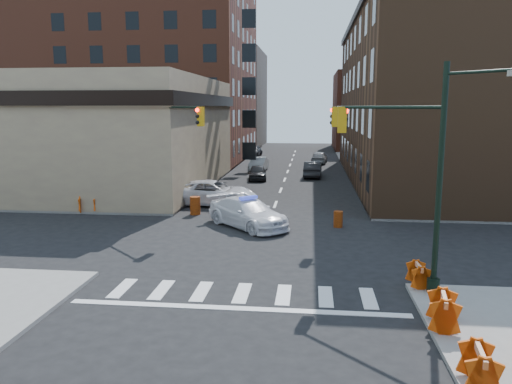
% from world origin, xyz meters
% --- Properties ---
extents(ground, '(140.00, 140.00, 0.00)m').
position_xyz_m(ground, '(0.00, 0.00, 0.00)').
color(ground, black).
rests_on(ground, ground).
extents(sidewalk_nw, '(34.00, 54.50, 0.15)m').
position_xyz_m(sidewalk_nw, '(-23.00, 32.75, 0.07)').
color(sidewalk_nw, gray).
rests_on(sidewalk_nw, ground).
extents(sidewalk_ne, '(34.00, 54.50, 0.15)m').
position_xyz_m(sidewalk_ne, '(23.00, 32.75, 0.07)').
color(sidewalk_ne, gray).
rests_on(sidewalk_ne, ground).
extents(bank_building, '(22.00, 22.00, 9.00)m').
position_xyz_m(bank_building, '(-17.00, 16.50, 4.50)').
color(bank_building, tan).
rests_on(bank_building, ground).
extents(apartment_block, '(25.00, 25.00, 24.00)m').
position_xyz_m(apartment_block, '(-18.50, 40.00, 12.00)').
color(apartment_block, brown).
rests_on(apartment_block, ground).
extents(commercial_row_ne, '(14.00, 34.00, 14.00)m').
position_xyz_m(commercial_row_ne, '(13.00, 22.50, 7.00)').
color(commercial_row_ne, '#503420').
rests_on(commercial_row_ne, ground).
extents(filler_nw, '(20.00, 18.00, 16.00)m').
position_xyz_m(filler_nw, '(-16.00, 62.00, 8.00)').
color(filler_nw, '#50473B').
rests_on(filler_nw, ground).
extents(filler_ne, '(16.00, 16.00, 12.00)m').
position_xyz_m(filler_ne, '(14.00, 58.00, 6.00)').
color(filler_ne, brown).
rests_on(filler_ne, ground).
extents(signal_pole_se, '(5.40, 5.27, 8.00)m').
position_xyz_m(signal_pole_se, '(6.04, -5.52, 4.61)').
color(signal_pole_se, black).
rests_on(signal_pole_se, sidewalk_se).
extents(signal_pole_nw, '(3.58, 3.67, 8.00)m').
position_xyz_m(signal_pole_nw, '(-5.85, 5.34, 4.34)').
color(signal_pole_nw, black).
rests_on(signal_pole_nw, sidewalk_nw).
extents(signal_pole_ne, '(3.67, 3.58, 8.00)m').
position_xyz_m(signal_pole_ne, '(5.84, 5.35, 4.34)').
color(signal_pole_ne, black).
rests_on(signal_pole_ne, sidewalk_ne).
extents(tree_ne_near, '(3.00, 3.00, 4.85)m').
position_xyz_m(tree_ne_near, '(7.50, 26.00, 3.49)').
color(tree_ne_near, black).
rests_on(tree_ne_near, sidewalk_ne).
extents(tree_ne_far, '(3.00, 3.00, 4.85)m').
position_xyz_m(tree_ne_far, '(7.50, 34.00, 3.49)').
color(tree_ne_far, black).
rests_on(tree_ne_far, sidewalk_ne).
extents(police_car, '(5.51, 5.56, 1.62)m').
position_xyz_m(police_car, '(-1.08, 3.30, 0.81)').
color(police_car, white).
rests_on(police_car, ground).
extents(pickup, '(6.18, 3.00, 1.69)m').
position_xyz_m(pickup, '(-4.29, 9.36, 0.85)').
color(pickup, silver).
rests_on(pickup, ground).
extents(parked_car_wnear, '(1.99, 4.13, 1.36)m').
position_xyz_m(parked_car_wnear, '(-2.50, 21.75, 0.68)').
color(parked_car_wnear, black).
rests_on(parked_car_wnear, ground).
extents(parked_car_wfar, '(1.82, 4.51, 1.46)m').
position_xyz_m(parked_car_wfar, '(-3.07, 28.09, 0.73)').
color(parked_car_wfar, gray).
rests_on(parked_car_wfar, ground).
extents(parked_car_wdeep, '(2.44, 4.88, 1.36)m').
position_xyz_m(parked_car_wdeep, '(-5.50, 44.01, 0.68)').
color(parked_car_wdeep, black).
rests_on(parked_car_wdeep, ground).
extents(parked_car_enear, '(1.80, 4.64, 1.51)m').
position_xyz_m(parked_car_enear, '(2.59, 24.09, 0.75)').
color(parked_car_enear, black).
rests_on(parked_car_enear, ground).
extents(parked_car_efar, '(2.18, 4.48, 1.47)m').
position_xyz_m(parked_car_efar, '(3.39, 36.08, 0.74)').
color(parked_car_efar, gray).
rests_on(parked_car_efar, ground).
extents(pedestrian_a, '(0.74, 0.65, 1.71)m').
position_xyz_m(pedestrian_a, '(-7.74, 8.42, 1.00)').
color(pedestrian_a, black).
rests_on(pedestrian_a, sidewalk_nw).
extents(pedestrian_b, '(0.95, 0.79, 1.77)m').
position_xyz_m(pedestrian_b, '(-10.10, 6.83, 1.04)').
color(pedestrian_b, black).
rests_on(pedestrian_b, sidewalk_nw).
extents(pedestrian_c, '(1.24, 0.78, 1.96)m').
position_xyz_m(pedestrian_c, '(-10.63, 6.00, 1.13)').
color(pedestrian_c, black).
rests_on(pedestrian_c, sidewalk_nw).
extents(barrel_road, '(0.68, 0.68, 0.91)m').
position_xyz_m(barrel_road, '(3.97, 3.82, 0.45)').
color(barrel_road, '#E65B0A').
rests_on(barrel_road, ground).
extents(barrel_bank, '(0.79, 0.79, 1.13)m').
position_xyz_m(barrel_bank, '(-4.77, 6.22, 0.57)').
color(barrel_bank, red).
rests_on(barrel_bank, ground).
extents(barricade_se_a, '(0.60, 1.12, 0.82)m').
position_xyz_m(barricade_se_a, '(6.40, -5.70, 0.56)').
color(barricade_se_a, orange).
rests_on(barricade_se_a, sidewalk_se).
extents(barricade_se_b, '(0.89, 1.45, 1.02)m').
position_xyz_m(barricade_se_b, '(6.40, -9.24, 0.66)').
color(barricade_se_b, red).
rests_on(barricade_se_b, sidewalk_se).
extents(barricade_se_d, '(0.79, 1.34, 0.96)m').
position_xyz_m(barricade_se_d, '(6.40, -12.50, 0.63)').
color(barricade_se_d, '#C64F09').
rests_on(barricade_se_d, sidewalk_se).
extents(barricade_nw_a, '(1.31, 0.77, 0.93)m').
position_xyz_m(barricade_nw_a, '(-8.02, 8.00, 0.61)').
color(barricade_nw_a, red).
rests_on(barricade_nw_a, sidewalk_nw).
extents(barricade_nw_b, '(1.33, 0.83, 0.93)m').
position_xyz_m(barricade_nw_b, '(-11.54, 5.70, 0.61)').
color(barricade_nw_b, red).
rests_on(barricade_nw_b, sidewalk_nw).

